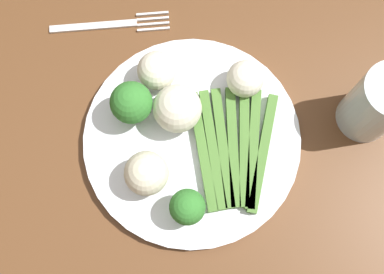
{
  "coord_description": "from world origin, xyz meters",
  "views": [
    {
      "loc": [
        0.17,
        -0.11,
        1.33
      ],
      "look_at": [
        0.03,
        -0.06,
        0.77
      ],
      "focal_mm": 43.28,
      "sensor_mm": 36.0,
      "label": 1
    }
  ],
  "objects_px": {
    "plate": "(192,140)",
    "cauliflower_left": "(178,110)",
    "broccoli_outer_edge": "(187,207)",
    "fork": "(112,25)",
    "water_glass": "(377,104)",
    "broccoli_back": "(131,103)",
    "cauliflower_edge": "(245,79)",
    "dining_table": "(218,124)",
    "cauliflower_near_fork": "(146,173)",
    "cauliflower_near_center": "(157,71)",
    "asparagus_bundle": "(233,149)"
  },
  "relations": [
    {
      "from": "cauliflower_near_center",
      "to": "water_glass",
      "type": "bearing_deg",
      "value": 57.99
    },
    {
      "from": "broccoli_back",
      "to": "water_glass",
      "type": "distance_m",
      "value": 0.3
    },
    {
      "from": "cauliflower_near_center",
      "to": "fork",
      "type": "height_order",
      "value": "cauliflower_near_center"
    },
    {
      "from": "asparagus_bundle",
      "to": "water_glass",
      "type": "relative_size",
      "value": 1.63
    },
    {
      "from": "asparagus_bundle",
      "to": "cauliflower_near_center",
      "type": "xyz_separation_m",
      "value": [
        -0.12,
        -0.05,
        0.02
      ]
    },
    {
      "from": "dining_table",
      "to": "cauliflower_near_center",
      "type": "xyz_separation_m",
      "value": [
        -0.06,
        -0.07,
        0.13
      ]
    },
    {
      "from": "fork",
      "to": "cauliflower_left",
      "type": "bearing_deg",
      "value": -60.91
    },
    {
      "from": "plate",
      "to": "asparagus_bundle",
      "type": "relative_size",
      "value": 1.61
    },
    {
      "from": "broccoli_back",
      "to": "broccoli_outer_edge",
      "type": "bearing_deg",
      "value": 6.99
    },
    {
      "from": "dining_table",
      "to": "broccoli_outer_edge",
      "type": "bearing_deg",
      "value": -39.13
    },
    {
      "from": "cauliflower_near_fork",
      "to": "broccoli_back",
      "type": "bearing_deg",
      "value": 171.33
    },
    {
      "from": "dining_table",
      "to": "cauliflower_near_fork",
      "type": "relative_size",
      "value": 25.33
    },
    {
      "from": "cauliflower_edge",
      "to": "fork",
      "type": "distance_m",
      "value": 0.2
    },
    {
      "from": "plate",
      "to": "cauliflower_near_center",
      "type": "distance_m",
      "value": 0.1
    },
    {
      "from": "broccoli_back",
      "to": "cauliflower_edge",
      "type": "relative_size",
      "value": 1.35
    },
    {
      "from": "plate",
      "to": "broccoli_back",
      "type": "bearing_deg",
      "value": -136.66
    },
    {
      "from": "asparagus_bundle",
      "to": "broccoli_outer_edge",
      "type": "height_order",
      "value": "broccoli_outer_edge"
    },
    {
      "from": "broccoli_back",
      "to": "cauliflower_near_fork",
      "type": "distance_m",
      "value": 0.09
    },
    {
      "from": "dining_table",
      "to": "cauliflower_near_fork",
      "type": "distance_m",
      "value": 0.19
    },
    {
      "from": "dining_table",
      "to": "cauliflower_near_fork",
      "type": "height_order",
      "value": "cauliflower_near_fork"
    },
    {
      "from": "cauliflower_near_fork",
      "to": "fork",
      "type": "xyz_separation_m",
      "value": [
        -0.22,
        0.03,
        -0.04
      ]
    },
    {
      "from": "water_glass",
      "to": "broccoli_back",
      "type": "bearing_deg",
      "value": -112.02
    },
    {
      "from": "dining_table",
      "to": "cauliflower_near_fork",
      "type": "bearing_deg",
      "value": -63.98
    },
    {
      "from": "plate",
      "to": "broccoli_outer_edge",
      "type": "distance_m",
      "value": 0.1
    },
    {
      "from": "dining_table",
      "to": "broccoli_back",
      "type": "height_order",
      "value": "broccoli_back"
    },
    {
      "from": "plate",
      "to": "water_glass",
      "type": "relative_size",
      "value": 2.62
    },
    {
      "from": "cauliflower_near_center",
      "to": "cauliflower_near_fork",
      "type": "relative_size",
      "value": 0.92
    },
    {
      "from": "cauliflower_edge",
      "to": "cauliflower_left",
      "type": "xyz_separation_m",
      "value": [
        0.01,
        -0.09,
        0.01
      ]
    },
    {
      "from": "cauliflower_near_center",
      "to": "water_glass",
      "type": "distance_m",
      "value": 0.27
    },
    {
      "from": "cauliflower_left",
      "to": "broccoli_outer_edge",
      "type": "bearing_deg",
      "value": -15.93
    },
    {
      "from": "cauliflower_near_fork",
      "to": "cauliflower_edge",
      "type": "height_order",
      "value": "cauliflower_near_fork"
    },
    {
      "from": "asparagus_bundle",
      "to": "cauliflower_edge",
      "type": "xyz_separation_m",
      "value": [
        -0.07,
        0.05,
        0.02
      ]
    },
    {
      "from": "fork",
      "to": "plate",
      "type": "bearing_deg",
      "value": -61.24
    },
    {
      "from": "broccoli_back",
      "to": "fork",
      "type": "bearing_deg",
      "value": 174.3
    },
    {
      "from": "plate",
      "to": "broccoli_outer_edge",
      "type": "relative_size",
      "value": 5.29
    },
    {
      "from": "cauliflower_edge",
      "to": "water_glass",
      "type": "xyz_separation_m",
      "value": [
        0.09,
        0.13,
        0.01
      ]
    },
    {
      "from": "asparagus_bundle",
      "to": "cauliflower_near_fork",
      "type": "bearing_deg",
      "value": 107.16
    },
    {
      "from": "asparagus_bundle",
      "to": "cauliflower_near_center",
      "type": "distance_m",
      "value": 0.14
    },
    {
      "from": "plate",
      "to": "broccoli_outer_edge",
      "type": "xyz_separation_m",
      "value": [
        0.08,
        -0.04,
        0.04
      ]
    },
    {
      "from": "cauliflower_edge",
      "to": "cauliflower_left",
      "type": "distance_m",
      "value": 0.09
    },
    {
      "from": "cauliflower_edge",
      "to": "cauliflower_left",
      "type": "height_order",
      "value": "cauliflower_left"
    },
    {
      "from": "plate",
      "to": "cauliflower_left",
      "type": "height_order",
      "value": "cauliflower_left"
    },
    {
      "from": "dining_table",
      "to": "broccoli_back",
      "type": "distance_m",
      "value": 0.19
    },
    {
      "from": "cauliflower_near_fork",
      "to": "cauliflower_edge",
      "type": "distance_m",
      "value": 0.17
    },
    {
      "from": "broccoli_outer_edge",
      "to": "fork",
      "type": "bearing_deg",
      "value": -179.25
    },
    {
      "from": "broccoli_outer_edge",
      "to": "fork",
      "type": "relative_size",
      "value": 0.32
    },
    {
      "from": "cauliflower_edge",
      "to": "fork",
      "type": "relative_size",
      "value": 0.29
    },
    {
      "from": "plate",
      "to": "fork",
      "type": "xyz_separation_m",
      "value": [
        -0.19,
        -0.04,
        -0.01
      ]
    },
    {
      "from": "plate",
      "to": "cauliflower_edge",
      "type": "distance_m",
      "value": 0.1
    },
    {
      "from": "cauliflower_edge",
      "to": "fork",
      "type": "xyz_separation_m",
      "value": [
        -0.15,
        -0.13,
        -0.04
      ]
    }
  ]
}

